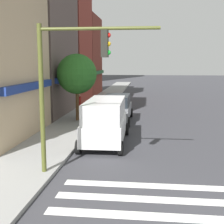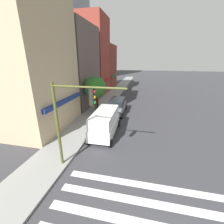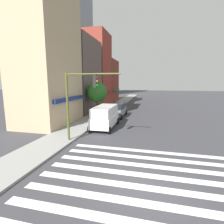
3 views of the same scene
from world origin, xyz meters
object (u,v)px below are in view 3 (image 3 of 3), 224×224
(van_white, at_px, (105,116))
(street_tree, at_px, (97,92))
(traffic_signal, at_px, (79,95))
(suv_grey, at_px, (117,110))
(pedestrian_red_jacket, at_px, (99,108))

(van_white, xyz_separation_m, street_tree, (5.71, 2.80, 2.18))
(traffic_signal, bearing_deg, suv_grey, -3.35)
(suv_grey, bearing_deg, street_tree, 102.46)
(pedestrian_red_jacket, distance_m, street_tree, 2.75)
(van_white, height_order, suv_grey, van_white)
(suv_grey, relative_size, street_tree, 0.99)
(traffic_signal, height_order, van_white, traffic_signal)
(street_tree, bearing_deg, van_white, -153.86)
(van_white, xyz_separation_m, pedestrian_red_jacket, (7.05, 2.98, -0.21))
(suv_grey, distance_m, street_tree, 3.76)
(van_white, bearing_deg, street_tree, 24.98)
(pedestrian_red_jacket, bearing_deg, suv_grey, -19.27)
(traffic_signal, bearing_deg, street_tree, 11.34)
(street_tree, bearing_deg, traffic_signal, -168.66)
(pedestrian_red_jacket, relative_size, street_tree, 0.37)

